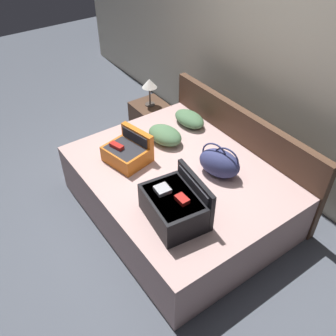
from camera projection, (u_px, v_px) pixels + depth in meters
The scene contains 11 objects.
ground_plane at pixel (145, 227), 3.73m from camera, with size 12.00×12.00×0.00m, color #4C515B.
back_wall at pixel (283, 63), 3.62m from camera, with size 8.00×0.10×2.60m, color beige.
bed at pixel (178, 192), 3.73m from camera, with size 2.05×1.58×0.54m, color #BC9993.
headboard at pixel (240, 148), 3.98m from camera, with size 2.10×0.08×0.90m, color #4C3323.
hard_case_large at pixel (175, 205), 3.01m from camera, with size 0.57×0.48×0.37m.
hard_case_medium at pixel (128, 152), 3.63m from camera, with size 0.46×0.42×0.29m.
duffel_bag at pixel (219, 163), 3.45m from camera, with size 0.46×0.37×0.33m.
pillow_near_headboard at pixel (165, 135), 3.88m from camera, with size 0.40×0.27×0.16m, color #4C724C.
pillow_center_head at pixel (189, 119), 4.14m from camera, with size 0.40×0.24×0.14m, color #4C724C.
nightstand at pixel (151, 120), 4.81m from camera, with size 0.44×0.40×0.45m, color #4C3323.
table_lamp at pixel (149, 85), 4.49m from camera, with size 0.18×0.18×0.35m.
Camera 1 is at (2.15, -1.25, 2.85)m, focal length 39.98 mm.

